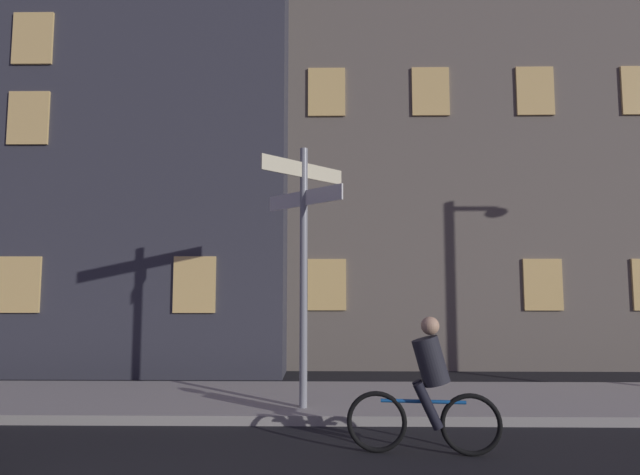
# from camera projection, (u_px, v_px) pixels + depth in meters

# --- Properties ---
(sidewalk_kerb) EXTENTS (40.00, 2.61, 0.14)m
(sidewalk_kerb) POSITION_uv_depth(u_px,v_px,m) (231.00, 400.00, 8.52)
(sidewalk_kerb) COLOR #9E9991
(sidewalk_kerb) RESTS_ON ground_plane
(signpost) EXTENTS (1.22, 1.22, 4.01)m
(signpost) POSITION_uv_depth(u_px,v_px,m) (304.00, 248.00, 7.96)
(signpost) COLOR gray
(signpost) RESTS_ON sidewalk_kerb
(cyclist) EXTENTS (1.82, 0.36, 1.61)m
(cyclist) POSITION_uv_depth(u_px,v_px,m) (427.00, 390.00, 6.07)
(cyclist) COLOR black
(cyclist) RESTS_ON ground_plane
(building_left_block) EXTENTS (11.29, 7.90, 12.16)m
(building_left_block) POSITION_uv_depth(u_px,v_px,m) (106.00, 148.00, 15.23)
(building_left_block) COLOR #383842
(building_left_block) RESTS_ON ground_plane
(building_right_block) EXTENTS (12.61, 8.34, 17.00)m
(building_right_block) POSITION_uv_depth(u_px,v_px,m) (481.00, 85.00, 16.65)
(building_right_block) COLOR #6B6056
(building_right_block) RESTS_ON ground_plane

